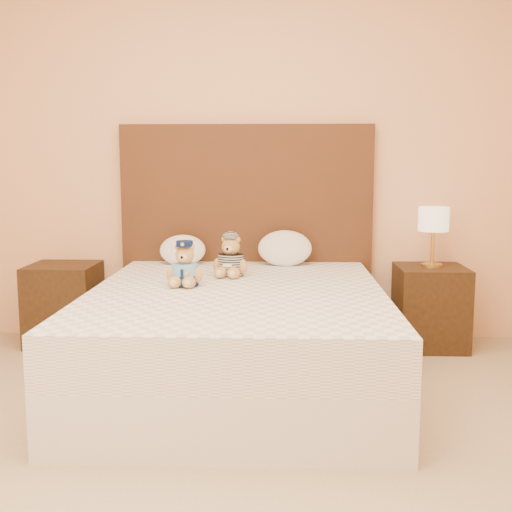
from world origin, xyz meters
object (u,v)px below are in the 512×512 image
(nightstand_left, at_px, (64,304))
(pillow_right, at_px, (285,246))
(nightstand_right, at_px, (430,307))
(teddy_prisoner, at_px, (231,256))
(teddy_police, at_px, (185,264))
(pillow_left, at_px, (183,249))
(bed, at_px, (237,337))
(lamp, at_px, (434,222))

(nightstand_left, bearing_deg, pillow_right, 1.13)
(nightstand_left, height_order, pillow_right, pillow_right)
(nightstand_left, xyz_separation_m, nightstand_right, (2.50, 0.00, 0.00))
(teddy_prisoner, bearing_deg, pillow_right, 67.09)
(pillow_right, bearing_deg, teddy_police, -126.81)
(nightstand_left, bearing_deg, teddy_police, -37.39)
(nightstand_right, height_order, pillow_left, pillow_left)
(bed, distance_m, lamp, 1.59)
(lamp, distance_m, teddy_police, 1.72)
(teddy_prisoner, bearing_deg, bed, -67.06)
(teddy_prisoner, bearing_deg, teddy_police, -113.70)
(nightstand_left, relative_size, nightstand_right, 1.00)
(pillow_left, bearing_deg, nightstand_left, -177.91)
(pillow_right, bearing_deg, teddy_prisoner, -126.48)
(lamp, xyz_separation_m, pillow_right, (-0.98, 0.03, -0.17))
(nightstand_left, xyz_separation_m, teddy_prisoner, (1.19, -0.42, 0.40))
(teddy_police, height_order, pillow_right, pillow_right)
(nightstand_left, xyz_separation_m, lamp, (2.50, 0.00, 0.57))
(pillow_left, bearing_deg, lamp, -1.02)
(bed, xyz_separation_m, pillow_left, (-0.43, 0.83, 0.39))
(lamp, height_order, pillow_right, lamp)
(teddy_prisoner, bearing_deg, pillow_left, 142.64)
(bed, bearing_deg, pillow_left, 117.22)
(nightstand_right, distance_m, pillow_right, 1.06)
(nightstand_right, xyz_separation_m, teddy_prisoner, (-1.31, -0.42, 0.40))
(bed, bearing_deg, lamp, 32.62)
(nightstand_right, distance_m, teddy_prisoner, 1.44)
(nightstand_left, relative_size, teddy_police, 2.17)
(nightstand_left, height_order, lamp, lamp)
(pillow_left, height_order, pillow_right, pillow_right)
(bed, xyz_separation_m, nightstand_left, (-1.25, 0.80, -0.00))
(teddy_police, distance_m, pillow_right, 0.95)
(bed, height_order, teddy_police, teddy_police)
(lamp, distance_m, pillow_left, 1.69)
(bed, distance_m, pillow_left, 1.01)
(teddy_prisoner, bearing_deg, nightstand_right, 31.25)
(lamp, height_order, teddy_police, lamp)
(teddy_prisoner, height_order, pillow_right, pillow_right)
(teddy_prisoner, height_order, pillow_left, teddy_prisoner)
(lamp, xyz_separation_m, teddy_police, (-1.55, -0.73, -0.17))
(lamp, relative_size, teddy_police, 1.58)
(nightstand_right, bearing_deg, bed, -147.38)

